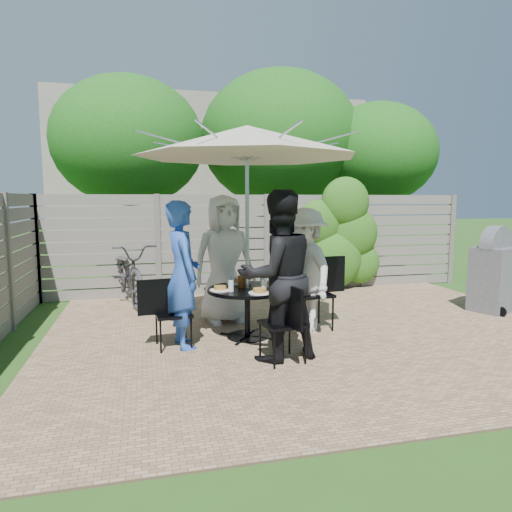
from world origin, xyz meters
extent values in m
plane|color=#2B5219|center=(0.00, 0.00, 0.00)|extent=(60.00, 60.00, 0.00)
cube|color=tan|center=(0.00, 0.50, 0.01)|extent=(7.00, 6.00, 0.02)
cube|color=gray|center=(0.00, 3.00, 0.93)|extent=(8.00, 0.10, 1.85)
ellipsoid|color=#266316|center=(1.40, 2.85, 0.90)|extent=(1.20, 0.70, 1.80)
cube|color=gray|center=(0.00, 12.00, 2.50)|extent=(10.00, 6.00, 5.00)
ellipsoid|color=#1B5513|center=(-2.50, 5.00, 2.97)|extent=(3.20, 3.20, 2.72)
ellipsoid|color=#1B5513|center=(1.00, 5.50, 3.18)|extent=(3.80, 3.80, 3.23)
ellipsoid|color=#1B5513|center=(3.20, 4.80, 2.83)|extent=(2.80, 2.80, 2.38)
cylinder|color=black|center=(-0.99, 0.23, 0.64)|extent=(1.16, 1.16, 0.03)
cylinder|color=black|center=(-0.99, 0.23, 0.32)|extent=(0.07, 0.07, 0.64)
cylinder|color=black|center=(-0.99, 0.23, 0.02)|extent=(0.53, 0.53, 0.04)
cylinder|color=silver|center=(-0.99, 0.23, 1.25)|extent=(0.05, 0.05, 2.50)
cone|color=#BDB29D|center=(-0.99, 0.23, 2.45)|extent=(3.18, 3.18, 0.38)
cube|color=black|center=(-1.17, 1.16, 0.44)|extent=(0.46, 0.46, 0.03)
cube|color=black|center=(-1.18, 1.38, 0.68)|extent=(0.06, 0.43, 0.44)
imported|color=silver|center=(-1.14, 1.04, 0.91)|extent=(0.98, 0.74, 1.82)
cube|color=black|center=(-1.92, 0.05, 0.42)|extent=(0.45, 0.45, 0.03)
cube|color=black|center=(-2.12, 0.03, 0.64)|extent=(0.41, 0.07, 0.42)
imported|color=#2A53B6|center=(-1.80, 0.07, 0.87)|extent=(0.53, 0.70, 1.74)
cube|color=black|center=(-0.81, -0.71, 0.43)|extent=(0.49, 0.49, 0.03)
cube|color=black|center=(-0.78, -0.92, 0.66)|extent=(0.10, 0.42, 0.43)
imported|color=black|center=(-0.83, -0.59, 0.93)|extent=(1.02, 0.86, 1.86)
cube|color=black|center=(-0.06, 0.40, 0.49)|extent=(0.51, 0.51, 0.04)
cube|color=black|center=(0.18, 0.42, 0.75)|extent=(0.48, 0.07, 0.49)
imported|color=silver|center=(-0.17, 0.38, 0.82)|extent=(0.80, 1.16, 1.65)
cylinder|color=white|center=(-1.06, 0.58, 0.66)|extent=(0.26, 0.26, 0.01)
cylinder|color=#AB7E32|center=(-1.06, 0.58, 0.69)|extent=(0.15, 0.15, 0.05)
cylinder|color=white|center=(-1.34, 0.16, 0.66)|extent=(0.26, 0.26, 0.01)
cylinder|color=#AB7E32|center=(-1.34, 0.16, 0.69)|extent=(0.15, 0.15, 0.05)
cylinder|color=white|center=(-0.92, -0.13, 0.66)|extent=(0.26, 0.26, 0.01)
cylinder|color=#AB7E32|center=(-0.92, -0.13, 0.69)|extent=(0.15, 0.15, 0.05)
cylinder|color=white|center=(-0.64, 0.29, 0.66)|extent=(0.26, 0.26, 0.01)
cylinder|color=#AB7E32|center=(-0.64, 0.29, 0.69)|extent=(0.15, 0.15, 0.05)
cylinder|color=silver|center=(-1.14, 0.46, 0.72)|extent=(0.07, 0.07, 0.14)
cylinder|color=silver|center=(-1.22, 0.07, 0.72)|extent=(0.07, 0.07, 0.14)
cylinder|color=silver|center=(-0.84, -0.01, 0.72)|extent=(0.07, 0.07, 0.14)
cylinder|color=silver|center=(-0.75, 0.38, 0.72)|extent=(0.07, 0.07, 0.14)
cylinder|color=#59280C|center=(-1.06, 0.26, 0.73)|extent=(0.09, 0.09, 0.16)
cylinder|color=#C6B293|center=(-0.93, 0.46, 0.71)|extent=(0.08, 0.08, 0.12)
imported|color=#333338|center=(-2.51, 2.60, 0.52)|extent=(1.17, 2.09, 1.04)
cube|color=slate|center=(3.05, 0.66, 0.51)|extent=(0.81, 0.73, 1.02)
cylinder|color=slate|center=(3.05, 0.66, 1.02)|extent=(0.70, 0.45, 0.67)
camera|label=1|loc=(-2.22, -5.26, 1.76)|focal=32.00mm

